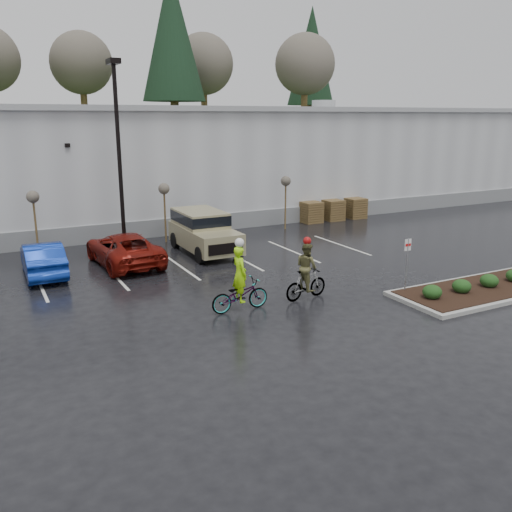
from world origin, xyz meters
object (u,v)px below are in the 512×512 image
pallet_stack_a (311,212)px  pallet_stack_c (355,208)px  sapling_east (286,184)px  suv_tan (205,233)px  pallet_stack_b (333,210)px  fire_lane_sign (407,259)px  car_red (124,249)px  cyclist_olive (306,277)px  sapling_mid (164,192)px  cyclist_hivis (240,289)px  lamppost (118,136)px  car_blue (43,259)px  sapling_west (33,200)px

pallet_stack_a → pallet_stack_c: size_ratio=1.00×
sapling_east → suv_tan: 7.47m
pallet_stack_b → sapling_east: bearing=-166.6°
fire_lane_sign → suv_tan: 10.53m
fire_lane_sign → suv_tan: fire_lane_sign is taller
sapling_east → car_red: size_ratio=0.60×
pallet_stack_a → cyclist_olive: size_ratio=0.57×
sapling_mid → fire_lane_sign: size_ratio=1.45×
sapling_mid → pallet_stack_b: sapling_mid is taller
sapling_east → car_red: (-10.66, -3.56, -1.99)m
pallet_stack_c → suv_tan: size_ratio=0.26×
pallet_stack_c → cyclist_hivis: bearing=-139.4°
sapling_mid → cyclist_olive: sapling_mid is taller
sapling_mid → pallet_stack_c: 13.69m
lamppost → suv_tan: size_ratio=1.81×
pallet_stack_c → suv_tan: 13.22m
car_blue → car_red: (3.52, 0.15, 0.01)m
pallet_stack_a → pallet_stack_b: same height
sapling_east → pallet_stack_b: size_ratio=2.37×
fire_lane_sign → car_red: (-8.46, 9.24, -0.66)m
fire_lane_sign → car_red: fire_lane_sign is taller
pallet_stack_a → pallet_stack_b: (1.70, 0.00, 0.00)m
pallet_stack_c → sapling_east: bearing=-170.5°
pallet_stack_a → car_red: car_red is taller
cyclist_olive → pallet_stack_c: bearing=-51.8°
pallet_stack_a → pallet_stack_c: (3.50, 0.00, 0.00)m
pallet_stack_b → car_blue: bearing=-165.6°
lamppost → sapling_mid: size_ratio=2.88×
sapling_east → sapling_west: bearing=180.0°
lamppost → sapling_west: size_ratio=2.88×
pallet_stack_b → car_red: (-14.86, -4.56, 0.07)m
lamppost → pallet_stack_a: (12.50, 2.00, -5.01)m
fire_lane_sign → car_blue: 15.05m
suv_tan → sapling_east: bearing=26.2°
lamppost → car_blue: size_ratio=2.08×
lamppost → car_red: (-0.66, -2.56, -4.94)m
sapling_east → fire_lane_sign: (-2.20, -12.80, -1.32)m
cyclist_hivis → lamppost: bearing=6.4°
sapling_mid → pallet_stack_a: 10.26m
lamppost → sapling_west: 5.07m
pallet_stack_b → pallet_stack_c: bearing=0.0°
fire_lane_sign → pallet_stack_c: bearing=59.3°
sapling_east → cyclist_olive: sapling_east is taller
sapling_west → suv_tan: 8.31m
lamppost → car_blue: 7.03m
suv_tan → car_red: bearing=-175.1°
car_red → suv_tan: size_ratio=1.05×
sapling_mid → pallet_stack_c: (13.50, 1.00, -2.05)m
cyclist_hivis → car_red: bearing=13.3°
sapling_west → fire_lane_sign: size_ratio=1.45×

